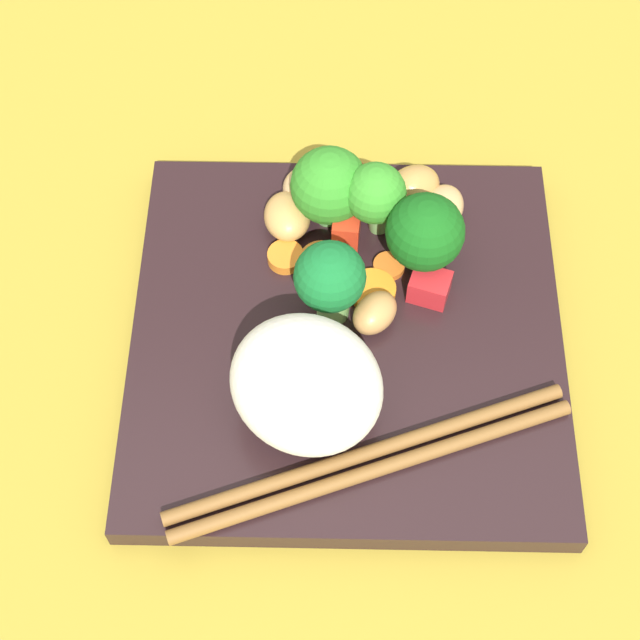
# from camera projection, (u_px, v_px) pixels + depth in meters

# --- Properties ---
(ground_plane) EXTENTS (1.10, 1.10, 0.02)m
(ground_plane) POSITION_uv_depth(u_px,v_px,m) (346.00, 352.00, 0.64)
(ground_plane) COLOR olive
(square_plate) EXTENTS (0.27, 0.27, 0.02)m
(square_plate) POSITION_uv_depth(u_px,v_px,m) (347.00, 338.00, 0.62)
(square_plate) COLOR black
(square_plate) RESTS_ON ground_plane
(rice_mound) EXTENTS (0.12, 0.12, 0.07)m
(rice_mound) POSITION_uv_depth(u_px,v_px,m) (306.00, 384.00, 0.56)
(rice_mound) COLOR white
(rice_mound) RESTS_ON square_plate
(broccoli_floret_0) EXTENTS (0.04, 0.04, 0.06)m
(broccoli_floret_0) POSITION_uv_depth(u_px,v_px,m) (375.00, 195.00, 0.62)
(broccoli_floret_0) COLOR #6DA052
(broccoli_floret_0) RESTS_ON square_plate
(broccoli_floret_1) EXTENTS (0.05, 0.05, 0.06)m
(broccoli_floret_1) POSITION_uv_depth(u_px,v_px,m) (425.00, 232.00, 0.61)
(broccoli_floret_1) COLOR #7ABC5F
(broccoli_floret_1) RESTS_ON square_plate
(broccoli_floret_2) EXTENTS (0.05, 0.05, 0.06)m
(broccoli_floret_2) POSITION_uv_depth(u_px,v_px,m) (329.00, 186.00, 0.63)
(broccoli_floret_2) COLOR #67AF54
(broccoli_floret_2) RESTS_ON square_plate
(broccoli_floret_3) EXTENTS (0.04, 0.04, 0.06)m
(broccoli_floret_3) POSITION_uv_depth(u_px,v_px,m) (330.00, 279.00, 0.59)
(broccoli_floret_3) COLOR #7BB65C
(broccoli_floret_3) RESTS_ON square_plate
(carrot_slice_0) EXTENTS (0.03, 0.03, 0.01)m
(carrot_slice_0) POSITION_uv_depth(u_px,v_px,m) (286.00, 257.00, 0.64)
(carrot_slice_0) COLOR orange
(carrot_slice_0) RESTS_ON square_plate
(carrot_slice_1) EXTENTS (0.03, 0.03, 0.00)m
(carrot_slice_1) POSITION_uv_depth(u_px,v_px,m) (389.00, 266.00, 0.64)
(carrot_slice_1) COLOR orange
(carrot_slice_1) RESTS_ON square_plate
(carrot_slice_2) EXTENTS (0.03, 0.03, 0.01)m
(carrot_slice_2) POSITION_uv_depth(u_px,v_px,m) (322.00, 261.00, 0.64)
(carrot_slice_2) COLOR orange
(carrot_slice_2) RESTS_ON square_plate
(carrot_slice_3) EXTENTS (0.04, 0.04, 0.01)m
(carrot_slice_3) POSITION_uv_depth(u_px,v_px,m) (372.00, 290.00, 0.63)
(carrot_slice_3) COLOR orange
(carrot_slice_3) RESTS_ON square_plate
(pepper_chunk_0) EXTENTS (0.03, 0.03, 0.02)m
(pepper_chunk_0) POSITION_uv_depth(u_px,v_px,m) (430.00, 287.00, 0.62)
(pepper_chunk_0) COLOR red
(pepper_chunk_0) RESTS_ON square_plate
(pepper_chunk_1) EXTENTS (0.03, 0.03, 0.02)m
(pepper_chunk_1) POSITION_uv_depth(u_px,v_px,m) (357.00, 190.00, 0.66)
(pepper_chunk_1) COLOR red
(pepper_chunk_1) RESTS_ON square_plate
(pepper_chunk_2) EXTENTS (0.02, 0.03, 0.02)m
(pepper_chunk_2) POSITION_uv_depth(u_px,v_px,m) (348.00, 228.00, 0.64)
(pepper_chunk_2) COLOR red
(pepper_chunk_2) RESTS_ON square_plate
(chicken_piece_0) EXTENTS (0.03, 0.04, 0.02)m
(chicken_piece_0) POSITION_uv_depth(u_px,v_px,m) (287.00, 216.00, 0.65)
(chicken_piece_0) COLOR tan
(chicken_piece_0) RESTS_ON square_plate
(chicken_piece_1) EXTENTS (0.04, 0.05, 0.02)m
(chicken_piece_1) POSITION_uv_depth(u_px,v_px,m) (440.00, 209.00, 0.65)
(chicken_piece_1) COLOR tan
(chicken_piece_1) RESTS_ON square_plate
(chicken_piece_2) EXTENTS (0.04, 0.04, 0.02)m
(chicken_piece_2) POSITION_uv_depth(u_px,v_px,m) (375.00, 313.00, 0.61)
(chicken_piece_2) COLOR #BD8649
(chicken_piece_2) RESTS_ON square_plate
(chicken_piece_3) EXTENTS (0.05, 0.04, 0.03)m
(chicken_piece_3) POSITION_uv_depth(u_px,v_px,m) (413.00, 187.00, 0.66)
(chicken_piece_3) COLOR #B68543
(chicken_piece_3) RESTS_ON square_plate
(chicken_piece_4) EXTENTS (0.04, 0.04, 0.02)m
(chicken_piece_4) POSITION_uv_depth(u_px,v_px,m) (306.00, 186.00, 0.66)
(chicken_piece_4) COLOR tan
(chicken_piece_4) RESTS_ON square_plate
(chopstick_pair) EXTENTS (0.23, 0.10, 0.01)m
(chopstick_pair) POSITION_uv_depth(u_px,v_px,m) (371.00, 462.00, 0.57)
(chopstick_pair) COLOR brown
(chopstick_pair) RESTS_ON square_plate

